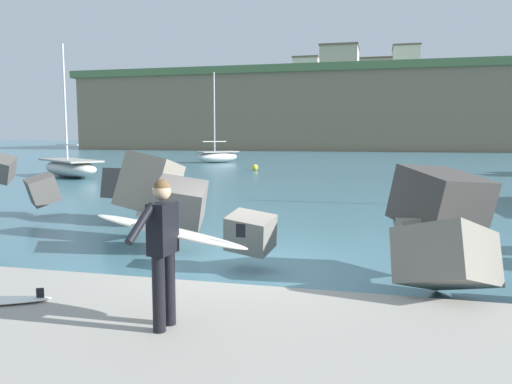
% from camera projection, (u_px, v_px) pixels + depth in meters
% --- Properties ---
extents(ground_plane, '(400.00, 400.00, 0.00)m').
position_uv_depth(ground_plane, '(254.00, 268.00, 9.46)').
color(ground_plane, '#42707F').
extents(walkway_path, '(48.00, 4.40, 0.24)m').
position_uv_depth(walkway_path, '(169.00, 349.00, 5.59)').
color(walkway_path, '#9E998E').
rests_on(walkway_path, ground).
extents(breakwater_jetty, '(29.66, 7.55, 2.43)m').
position_uv_depth(breakwater_jetty, '(231.00, 203.00, 10.43)').
color(breakwater_jetty, '#3D3A38').
rests_on(breakwater_jetty, ground).
extents(surfer_with_board, '(2.12, 1.26, 1.78)m').
position_uv_depth(surfer_with_board, '(165.00, 240.00, 5.90)').
color(surfer_with_board, black).
rests_on(surfer_with_board, walkway_path).
extents(boat_near_centre, '(4.05, 4.21, 8.15)m').
position_uv_depth(boat_near_centre, '(218.00, 156.00, 45.80)').
color(boat_near_centre, beige).
rests_on(boat_near_centre, ground).
extents(boat_near_right, '(5.95, 5.05, 7.92)m').
position_uv_depth(boat_near_right, '(70.00, 167.00, 30.08)').
color(boat_near_right, beige).
rests_on(boat_near_right, ground).
extents(mooring_buoy_middle, '(0.44, 0.44, 0.44)m').
position_uv_depth(mooring_buoy_middle, '(255.00, 167.00, 35.71)').
color(mooring_buoy_middle, yellow).
rests_on(mooring_buoy_middle, ground).
extents(headland_bluff, '(96.35, 41.08, 13.54)m').
position_uv_depth(headland_bluff, '(358.00, 113.00, 95.05)').
color(headland_bluff, '#847056').
rests_on(headland_bluff, ground).
extents(station_building_west, '(5.43, 7.85, 4.97)m').
position_uv_depth(station_building_west, '(307.00, 70.00, 104.44)').
color(station_building_west, silver).
rests_on(station_building_west, headland_bluff).
extents(station_building_central, '(6.68, 8.39, 4.48)m').
position_uv_depth(station_building_central, '(340.00, 60.00, 88.12)').
color(station_building_central, '#B2ADA3').
rests_on(station_building_central, headland_bluff).
extents(station_building_east, '(7.81, 6.84, 4.17)m').
position_uv_depth(station_building_east, '(380.00, 69.00, 99.93)').
color(station_building_east, '#B2ADA3').
rests_on(station_building_east, headland_bluff).
extents(station_building_annex, '(5.10, 7.26, 5.82)m').
position_uv_depth(station_building_annex, '(406.00, 62.00, 95.43)').
color(station_building_annex, silver).
rests_on(station_building_annex, headland_bluff).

